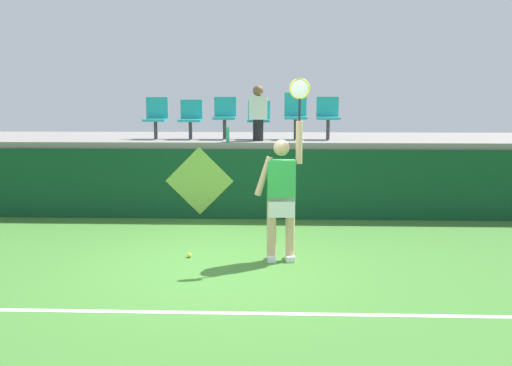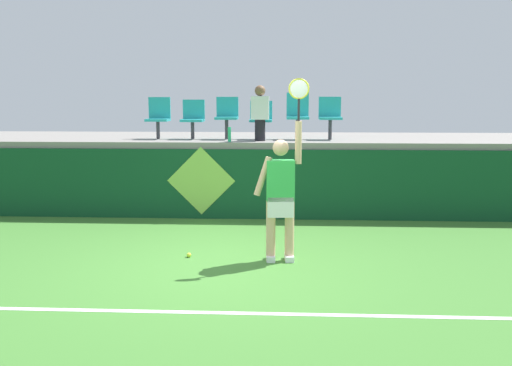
{
  "view_description": "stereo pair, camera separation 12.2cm",
  "coord_description": "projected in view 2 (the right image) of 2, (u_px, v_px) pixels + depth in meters",
  "views": [
    {
      "loc": [
        0.68,
        -7.22,
        2.27
      ],
      "look_at": [
        0.37,
        1.07,
        0.98
      ],
      "focal_mm": 39.14,
      "sensor_mm": 36.0,
      "label": 1
    },
    {
      "loc": [
        0.8,
        -7.21,
        2.27
      ],
      "look_at": [
        0.37,
        1.07,
        0.98
      ],
      "focal_mm": 39.14,
      "sensor_mm": 36.0,
      "label": 2
    }
  ],
  "objects": [
    {
      "name": "court_baseline_stripe",
      "position": [
        208.0,
        312.0,
        5.92
      ],
      "size": [
        12.52,
        0.08,
        0.01
      ],
      "primitive_type": "cube",
      "color": "white",
      "rests_on": "ground_plane"
    },
    {
      "name": "court_back_wall",
      "position": [
        242.0,
        184.0,
        10.43
      ],
      "size": [
        13.92,
        0.2,
        1.31
      ],
      "primitive_type": "cube",
      "color": "#0F4223",
      "rests_on": "ground_plane"
    },
    {
      "name": "stadium_chair_1",
      "position": [
        193.0,
        117.0,
        11.13
      ],
      "size": [
        0.44,
        0.42,
        0.78
      ],
      "color": "#38383D",
      "rests_on": "spectator_platform"
    },
    {
      "name": "spectator_platform",
      "position": [
        247.0,
        140.0,
        11.79
      ],
      "size": [
        13.92,
        3.08,
        0.12
      ],
      "primitive_type": "cube",
      "color": "gray",
      "rests_on": "court_back_wall"
    },
    {
      "name": "ground_plane",
      "position": [
        224.0,
        267.0,
        7.51
      ],
      "size": [
        40.0,
        40.0,
        0.0
      ],
      "primitive_type": "plane",
      "color": "#3D752D"
    },
    {
      "name": "stadium_chair_5",
      "position": [
        330.0,
        115.0,
        10.99
      ],
      "size": [
        0.44,
        0.42,
        0.84
      ],
      "color": "#38383D",
      "rests_on": "spectator_platform"
    },
    {
      "name": "spectator_0",
      "position": [
        260.0,
        112.0,
        10.63
      ],
      "size": [
        0.34,
        0.2,
        1.05
      ],
      "color": "black",
      "rests_on": "spectator_platform"
    },
    {
      "name": "tennis_player",
      "position": [
        281.0,
        193.0,
        7.66
      ],
      "size": [
        0.75,
        0.29,
        2.51
      ],
      "color": "white",
      "rests_on": "ground_plane"
    },
    {
      "name": "stadium_chair_3",
      "position": [
        261.0,
        118.0,
        11.06
      ],
      "size": [
        0.44,
        0.42,
        0.76
      ],
      "color": "#38383D",
      "rests_on": "spectator_platform"
    },
    {
      "name": "wall_signage_mount",
      "position": [
        202.0,
        219.0,
        10.46
      ],
      "size": [
        1.27,
        0.01,
        1.36
      ],
      "color": "#0F4223",
      "rests_on": "ground_plane"
    },
    {
      "name": "water_bottle",
      "position": [
        229.0,
        135.0,
        10.38
      ],
      "size": [
        0.06,
        0.06,
        0.28
      ],
      "primitive_type": "cylinder",
      "color": "#26B272",
      "rests_on": "spectator_platform"
    },
    {
      "name": "stadium_chair_0",
      "position": [
        159.0,
        116.0,
        11.17
      ],
      "size": [
        0.44,
        0.42,
        0.83
      ],
      "color": "#38383D",
      "rests_on": "spectator_platform"
    },
    {
      "name": "stadium_chair_2",
      "position": [
        227.0,
        115.0,
        11.09
      ],
      "size": [
        0.44,
        0.42,
        0.84
      ],
      "color": "#38383D",
      "rests_on": "spectator_platform"
    },
    {
      "name": "stadium_chair_4",
      "position": [
        298.0,
        113.0,
        11.02
      ],
      "size": [
        0.44,
        0.42,
        0.92
      ],
      "color": "#38383D",
      "rests_on": "spectator_platform"
    },
    {
      "name": "tennis_ball",
      "position": [
        189.0,
        255.0,
        7.95
      ],
      "size": [
        0.07,
        0.07,
        0.07
      ],
      "primitive_type": "sphere",
      "color": "#D1E533",
      "rests_on": "ground_plane"
    }
  ]
}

